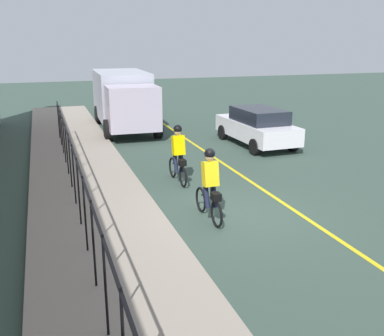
% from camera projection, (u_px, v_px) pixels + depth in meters
% --- Properties ---
extents(ground_plane, '(80.00, 80.00, 0.00)m').
position_uv_depth(ground_plane, '(235.00, 214.00, 11.35)').
color(ground_plane, '#364A40').
extents(lane_line_centre, '(36.00, 0.12, 0.01)m').
position_uv_depth(lane_line_centre, '(289.00, 207.00, 11.85)').
color(lane_line_centre, yellow).
rests_on(lane_line_centre, ground).
extents(sidewalk, '(40.00, 3.20, 0.15)m').
position_uv_depth(sidewalk, '(100.00, 229.00, 10.29)').
color(sidewalk, gray).
rests_on(sidewalk, ground).
extents(iron_fence, '(18.60, 0.04, 1.60)m').
position_uv_depth(iron_fence, '(75.00, 169.00, 10.73)').
color(iron_fence, black).
rests_on(iron_fence, sidewalk).
extents(cyclist_lead, '(1.71, 0.37, 1.83)m').
position_uv_depth(cyclist_lead, '(178.00, 154.00, 13.64)').
color(cyclist_lead, black).
rests_on(cyclist_lead, ground).
extents(cyclist_follow, '(1.71, 0.37, 1.83)m').
position_uv_depth(cyclist_follow, '(210.00, 185.00, 10.75)').
color(cyclist_follow, black).
rests_on(cyclist_follow, ground).
extents(patrol_sedan, '(4.46, 2.04, 1.58)m').
position_uv_depth(patrol_sedan, '(257.00, 126.00, 18.56)').
color(patrol_sedan, white).
rests_on(patrol_sedan, ground).
extents(box_truck_background, '(6.78, 2.70, 2.78)m').
position_uv_depth(box_truck_background, '(124.00, 98.00, 21.73)').
color(box_truck_background, '#B1B7C6').
rests_on(box_truck_background, ground).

